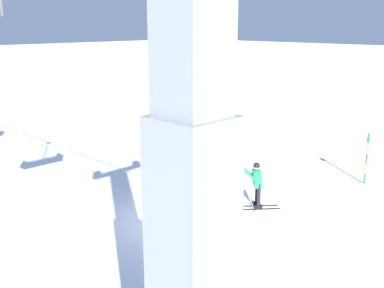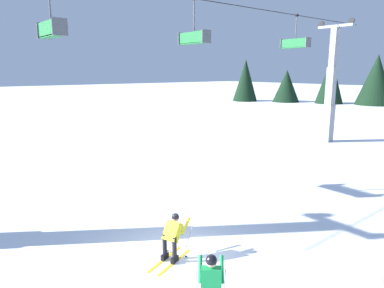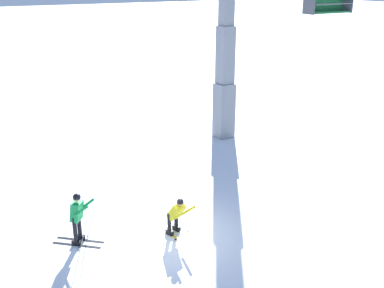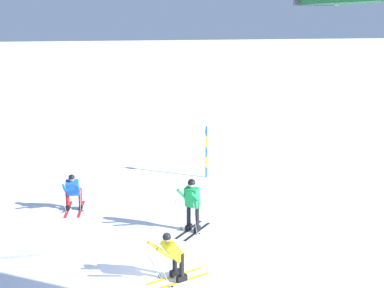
{
  "view_description": "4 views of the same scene",
  "coord_description": "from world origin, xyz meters",
  "px_view_note": "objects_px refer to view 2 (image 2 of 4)",
  "views": [
    {
      "loc": [
        -10.34,
        9.95,
        6.54
      ],
      "look_at": [
        -1.06,
        0.56,
        3.02
      ],
      "focal_mm": 42.51,
      "sensor_mm": 36.0,
      "label": 1
    },
    {
      "loc": [
        -5.52,
        -7.51,
        5.4
      ],
      "look_at": [
        0.12,
        -0.48,
        3.52
      ],
      "focal_mm": 32.91,
      "sensor_mm": 36.0,
      "label": 2
    },
    {
      "loc": [
        11.33,
        -5.82,
        7.92
      ],
      "look_at": [
        0.31,
        0.57,
        3.2
      ],
      "focal_mm": 42.43,
      "sensor_mm": 36.0,
      "label": 3
    },
    {
      "loc": [
        1.8,
        11.8,
        6.55
      ],
      "look_at": [
        -0.48,
        0.61,
        3.67
      ],
      "focal_mm": 47.66,
      "sensor_mm": 36.0,
      "label": 4
    }
  ],
  "objects_px": {
    "chairlift_seat_second": "(193,37)",
    "skier_distant_downhill": "(211,287)",
    "skier_carving_main": "(173,234)",
    "chairlift_seat_middle": "(295,43)",
    "chairlift_seat_nearest": "(50,28)",
    "lift_tower_far": "(330,92)"
  },
  "relations": [
    {
      "from": "chairlift_seat_second",
      "to": "skier_distant_downhill",
      "type": "distance_m",
      "value": 13.47
    },
    {
      "from": "chairlift_seat_second",
      "to": "skier_distant_downhill",
      "type": "xyz_separation_m",
      "value": [
        -7.25,
        -9.6,
        -6.05
      ]
    },
    {
      "from": "skier_carving_main",
      "to": "chairlift_seat_middle",
      "type": "height_order",
      "value": "chairlift_seat_middle"
    },
    {
      "from": "skier_distant_downhill",
      "to": "chairlift_seat_nearest",
      "type": "bearing_deg",
      "value": 88.88
    },
    {
      "from": "lift_tower_far",
      "to": "chairlift_seat_nearest",
      "type": "height_order",
      "value": "lift_tower_far"
    },
    {
      "from": "skier_carving_main",
      "to": "chairlift_seat_middle",
      "type": "distance_m",
      "value": 17.4
    },
    {
      "from": "skier_carving_main",
      "to": "skier_distant_downhill",
      "type": "distance_m",
      "value": 3.1
    },
    {
      "from": "chairlift_seat_middle",
      "to": "skier_distant_downhill",
      "type": "xyz_separation_m",
      "value": [
        -15.8,
        -9.6,
        -6.17
      ]
    },
    {
      "from": "chairlift_seat_second",
      "to": "lift_tower_far",
      "type": "bearing_deg",
      "value": 0.0
    },
    {
      "from": "skier_carving_main",
      "to": "chairlift_seat_middle",
      "type": "xyz_separation_m",
      "value": [
        14.71,
        6.71,
        6.42
      ]
    },
    {
      "from": "chairlift_seat_nearest",
      "to": "chairlift_seat_middle",
      "type": "height_order",
      "value": "same"
    },
    {
      "from": "skier_carving_main",
      "to": "chairlift_seat_nearest",
      "type": "xyz_separation_m",
      "value": [
        -0.9,
        6.71,
        6.25
      ]
    },
    {
      "from": "skier_carving_main",
      "to": "chairlift_seat_nearest",
      "type": "distance_m",
      "value": 9.21
    },
    {
      "from": "chairlift_seat_nearest",
      "to": "chairlift_seat_second",
      "type": "distance_m",
      "value": 7.07
    },
    {
      "from": "lift_tower_far",
      "to": "skier_distant_downhill",
      "type": "distance_m",
      "value": 22.96
    },
    {
      "from": "lift_tower_far",
      "to": "chairlift_seat_second",
      "type": "xyz_separation_m",
      "value": [
        -13.41,
        -0.0,
        3.22
      ]
    },
    {
      "from": "chairlift_seat_second",
      "to": "chairlift_seat_middle",
      "type": "distance_m",
      "value": 8.55
    },
    {
      "from": "chairlift_seat_middle",
      "to": "skier_carving_main",
      "type": "bearing_deg",
      "value": -155.48
    },
    {
      "from": "chairlift_seat_second",
      "to": "chairlift_seat_nearest",
      "type": "bearing_deg",
      "value": 180.0
    },
    {
      "from": "chairlift_seat_second",
      "to": "skier_distant_downhill",
      "type": "bearing_deg",
      "value": -127.08
    },
    {
      "from": "chairlift_seat_nearest",
      "to": "chairlift_seat_middle",
      "type": "xyz_separation_m",
      "value": [
        15.62,
        -0.0,
        0.18
      ]
    },
    {
      "from": "skier_distant_downhill",
      "to": "chairlift_seat_middle",
      "type": "bearing_deg",
      "value": 31.27
    }
  ]
}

